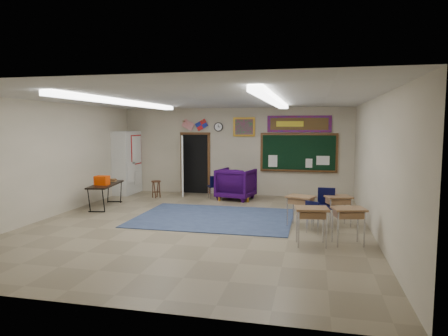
% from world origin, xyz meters
% --- Properties ---
extents(floor, '(9.00, 9.00, 0.00)m').
position_xyz_m(floor, '(0.00, 0.00, 0.00)').
color(floor, '#83755A').
rests_on(floor, ground).
extents(back_wall, '(8.00, 0.04, 3.00)m').
position_xyz_m(back_wall, '(0.00, 4.50, 1.50)').
color(back_wall, beige).
rests_on(back_wall, floor).
extents(front_wall, '(8.00, 0.04, 3.00)m').
position_xyz_m(front_wall, '(0.00, -4.50, 1.50)').
color(front_wall, beige).
rests_on(front_wall, floor).
extents(left_wall, '(0.04, 9.00, 3.00)m').
position_xyz_m(left_wall, '(-4.00, 0.00, 1.50)').
color(left_wall, beige).
rests_on(left_wall, floor).
extents(right_wall, '(0.04, 9.00, 3.00)m').
position_xyz_m(right_wall, '(4.00, 0.00, 1.50)').
color(right_wall, beige).
rests_on(right_wall, floor).
extents(ceiling, '(8.00, 9.00, 0.04)m').
position_xyz_m(ceiling, '(0.00, 0.00, 3.00)').
color(ceiling, silver).
rests_on(ceiling, back_wall).
extents(area_rug, '(4.00, 3.00, 0.02)m').
position_xyz_m(area_rug, '(0.20, 0.80, 0.01)').
color(area_rug, '#394A6C').
rests_on(area_rug, floor).
extents(fluorescent_strips, '(3.86, 6.00, 0.10)m').
position_xyz_m(fluorescent_strips, '(0.00, 0.00, 2.94)').
color(fluorescent_strips, white).
rests_on(fluorescent_strips, ceiling).
extents(doorway, '(1.10, 0.89, 2.16)m').
position_xyz_m(doorway, '(-1.50, 4.35, 1.06)').
color(doorway, black).
rests_on(doorway, back_wall).
extents(chalkboard, '(2.55, 0.14, 1.30)m').
position_xyz_m(chalkboard, '(2.20, 4.46, 1.46)').
color(chalkboard, '#553218').
rests_on(chalkboard, back_wall).
extents(bulletin_board, '(2.10, 0.05, 0.55)m').
position_xyz_m(bulletin_board, '(2.20, 4.47, 2.45)').
color(bulletin_board, '#B40F11').
rests_on(bulletin_board, back_wall).
extents(framed_art_print, '(0.75, 0.05, 0.65)m').
position_xyz_m(framed_art_print, '(0.35, 4.47, 2.35)').
color(framed_art_print, '#A3731F').
rests_on(framed_art_print, back_wall).
extents(wall_clock, '(0.32, 0.05, 0.32)m').
position_xyz_m(wall_clock, '(-0.55, 4.47, 2.35)').
color(wall_clock, black).
rests_on(wall_clock, back_wall).
extents(wall_flags, '(1.16, 0.06, 0.70)m').
position_xyz_m(wall_flags, '(-1.40, 4.44, 2.48)').
color(wall_flags, red).
rests_on(wall_flags, back_wall).
extents(storage_cabinet, '(0.59, 1.25, 2.20)m').
position_xyz_m(storage_cabinet, '(-3.71, 3.85, 1.10)').
color(storage_cabinet, silver).
rests_on(storage_cabinet, floor).
extents(wingback_armchair, '(1.28, 1.31, 1.01)m').
position_xyz_m(wingback_armchair, '(0.25, 3.57, 0.51)').
color(wingback_armchair, '#220537').
rests_on(wingback_armchair, floor).
extents(student_chair_reading, '(0.52, 0.52, 0.76)m').
position_xyz_m(student_chair_reading, '(-0.50, 3.58, 0.38)').
color(student_chair_reading, black).
rests_on(student_chair_reading, floor).
extents(student_chair_desk_a, '(0.48, 0.48, 0.73)m').
position_xyz_m(student_chair_desk_a, '(2.76, -0.09, 0.37)').
color(student_chair_desk_a, black).
rests_on(student_chair_desk_a, floor).
extents(student_chair_desk_b, '(0.47, 0.47, 0.90)m').
position_xyz_m(student_chair_desk_b, '(3.00, 0.54, 0.45)').
color(student_chair_desk_b, black).
rests_on(student_chair_desk_b, floor).
extents(student_desk_front_left, '(0.74, 0.64, 0.74)m').
position_xyz_m(student_desk_front_left, '(2.42, 0.38, 0.41)').
color(student_desk_front_left, '#A0734A').
rests_on(student_desk_front_left, floor).
extents(student_desk_front_right, '(0.71, 0.62, 0.72)m').
position_xyz_m(student_desk_front_right, '(3.28, 0.65, 0.40)').
color(student_desk_front_right, '#A0734A').
rests_on(student_desk_front_right, floor).
extents(student_desk_back_left, '(0.70, 0.56, 0.77)m').
position_xyz_m(student_desk_back_left, '(2.68, -1.10, 0.43)').
color(student_desk_back_left, '#A0734A').
rests_on(student_desk_back_left, floor).
extents(student_desk_back_right, '(0.72, 0.60, 0.75)m').
position_xyz_m(student_desk_back_right, '(3.40, -0.89, 0.42)').
color(student_desk_back_right, '#A0734A').
rests_on(student_desk_back_right, floor).
extents(folding_table, '(0.81, 1.74, 0.95)m').
position_xyz_m(folding_table, '(-3.25, 1.48, 0.38)').
color(folding_table, black).
rests_on(folding_table, floor).
extents(wooden_stool, '(0.32, 0.32, 0.57)m').
position_xyz_m(wooden_stool, '(-2.41, 3.28, 0.29)').
color(wooden_stool, '#432614').
rests_on(wooden_stool, floor).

